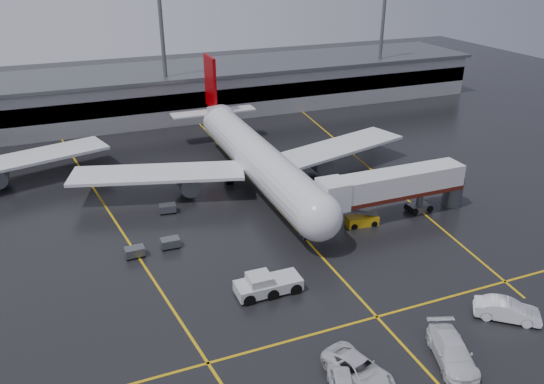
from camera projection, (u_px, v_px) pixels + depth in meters
name	position (u px, v px, depth m)	size (l,w,h in m)	color
ground	(281.00, 213.00, 65.74)	(220.00, 220.00, 0.00)	black
apron_line_centre	(281.00, 212.00, 65.74)	(0.25, 90.00, 0.02)	gold
apron_line_stop	(377.00, 317.00, 47.21)	(60.00, 0.25, 0.02)	gold
apron_line_left	(105.00, 206.00, 67.39)	(0.25, 70.00, 0.02)	gold
apron_line_right	(365.00, 164.00, 80.25)	(0.25, 70.00, 0.02)	gold
terminal	(187.00, 90.00, 104.29)	(122.00, 19.00, 8.60)	gray
light_mast_mid	(163.00, 43.00, 93.34)	(3.00, 1.20, 25.45)	#595B60
light_mast_right	(382.00, 30.00, 108.58)	(3.00, 1.20, 25.45)	#595B60
main_airliner	(254.00, 155.00, 72.14)	(48.80, 45.60, 14.10)	silver
jet_bridge	(393.00, 187.00, 63.06)	(19.90, 3.40, 6.05)	silver
pushback_tractor	(267.00, 285.00, 50.14)	(6.28, 2.70, 2.24)	#BCBCBE
belt_loader	(362.00, 220.00, 62.58)	(3.93, 2.15, 2.39)	#CB990F
service_van_a	(359.00, 370.00, 40.18)	(2.79, 6.06, 1.68)	silver
service_van_b	(452.00, 352.00, 41.78)	(2.66, 6.54, 1.90)	silver
service_van_c	(507.00, 310.00, 46.62)	(1.94, 5.56, 1.83)	white
baggage_cart_a	(170.00, 243.00, 57.84)	(2.03, 1.34, 1.12)	#595B60
baggage_cart_b	(135.00, 252.00, 56.13)	(2.04, 1.36, 1.12)	#595B60
baggage_cart_c	(168.00, 208.00, 65.45)	(2.15, 1.55, 1.12)	#595B60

